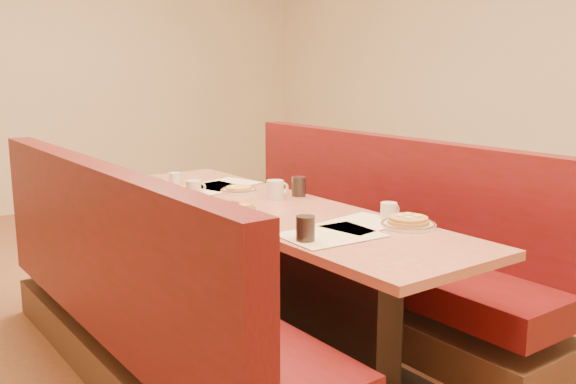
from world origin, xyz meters
TOP-DOWN VIEW (x-y plane):
  - ground at (0.00, 0.00)m, footprint 8.00×8.00m
  - diner_table at (0.00, 0.00)m, footprint 0.70×2.50m
  - booth_left at (-0.73, 0.00)m, footprint 0.55×2.50m
  - booth_right at (0.73, 0.00)m, footprint 0.55×2.50m
  - placemat_near_left at (-0.12, -0.63)m, footprint 0.42×0.33m
  - placemat_near_right at (0.12, -0.56)m, footprint 0.40×0.33m
  - placemat_far_left at (-0.05, 0.59)m, footprint 0.47×0.37m
  - placemat_far_right at (0.12, 0.66)m, footprint 0.45×0.39m
  - pancake_plate at (0.25, -0.72)m, footprint 0.25×0.25m
  - eggs_plate at (-0.26, -0.00)m, footprint 0.29×0.29m
  - extra_plate_mid at (0.07, 0.41)m, footprint 0.21×0.21m
  - extra_plate_far at (-0.23, 0.61)m, footprint 0.21×0.21m
  - coffee_mug_a at (0.28, -0.57)m, footprint 0.11×0.08m
  - coffee_mug_b at (-0.19, 0.46)m, footprint 0.12×0.08m
  - coffee_mug_c at (0.14, 0.14)m, footprint 0.13×0.09m
  - coffee_mug_d at (-0.12, 0.82)m, footprint 0.10×0.07m
  - soda_tumbler_near at (-0.27, -0.64)m, footprint 0.08×0.08m
  - soda_tumbler_mid at (0.28, 0.12)m, footprint 0.08×0.08m

SIDE VIEW (x-z plane):
  - ground at x=0.00m, z-range 0.00..0.00m
  - booth_left at x=-0.73m, z-range -0.16..0.89m
  - booth_right at x=0.73m, z-range -0.16..0.89m
  - diner_table at x=0.00m, z-range 0.00..0.75m
  - placemat_near_left at x=-0.12m, z-range 0.75..0.76m
  - placemat_near_right at x=0.12m, z-range 0.75..0.76m
  - placemat_far_left at x=-0.05m, z-range 0.75..0.76m
  - placemat_far_right at x=0.12m, z-range 0.75..0.76m
  - extra_plate_mid at x=0.07m, z-range 0.74..0.79m
  - extra_plate_far at x=-0.23m, z-range 0.74..0.79m
  - eggs_plate at x=-0.26m, z-range 0.74..0.80m
  - pancake_plate at x=0.25m, z-range 0.74..0.80m
  - coffee_mug_d at x=-0.12m, z-range 0.75..0.83m
  - coffee_mug_a at x=0.28m, z-range 0.75..0.83m
  - coffee_mug_b at x=-0.19m, z-range 0.75..0.84m
  - coffee_mug_c at x=0.14m, z-range 0.75..0.85m
  - soda_tumbler_mid at x=0.28m, z-range 0.75..0.86m
  - soda_tumbler_near at x=-0.27m, z-range 0.75..0.86m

